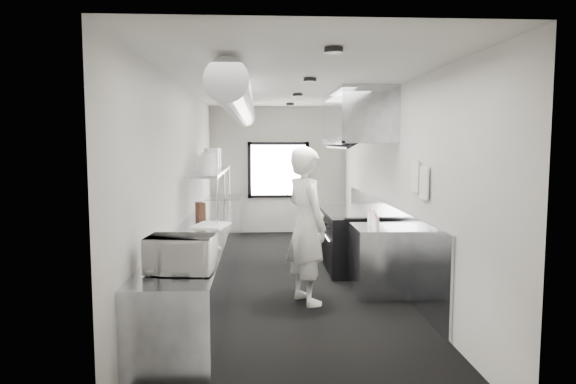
{
  "coord_description": "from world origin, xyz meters",
  "views": [
    {
      "loc": [
        -0.42,
        -7.26,
        2.02
      ],
      "look_at": [
        -0.02,
        -0.2,
        1.32
      ],
      "focal_mm": 31.66,
      "sensor_mm": 36.0,
      "label": 1
    }
  ],
  "objects": [
    {
      "name": "deli_tub_a",
      "position": [
        -1.3,
        -2.47,
        0.95
      ],
      "size": [
        0.17,
        0.17,
        0.11
      ],
      "primitive_type": "cylinder",
      "rotation": [
        0.0,
        0.0,
        0.12
      ],
      "color": "#AEBBAC",
      "rests_on": "prep_counter"
    },
    {
      "name": "notice_sheet_a",
      "position": [
        1.47,
        -1.2,
        1.6
      ],
      "size": [
        0.02,
        0.28,
        0.38
      ],
      "primitive_type": "cube",
      "color": "silver",
      "rests_on": "wall_right"
    },
    {
      "name": "ceiling",
      "position": [
        0.0,
        0.0,
        2.8
      ],
      "size": [
        3.0,
        8.0,
        0.01
      ],
      "primitive_type": "cube",
      "color": "beige",
      "rests_on": "wall_back"
    },
    {
      "name": "exhaust_hood",
      "position": [
        1.1,
        0.7,
        2.39
      ],
      "size": [
        0.81,
        2.2,
        0.88
      ],
      "color": "#8F939D",
      "rests_on": "ceiling"
    },
    {
      "name": "wall_cladding",
      "position": [
        1.48,
        0.3,
        0.55
      ],
      "size": [
        0.03,
        5.5,
        1.1
      ],
      "primitive_type": "cube",
      "color": "#8F939D",
      "rests_on": "wall_right"
    },
    {
      "name": "service_window",
      "position": [
        0.0,
        3.96,
        1.4
      ],
      "size": [
        1.36,
        0.05,
        1.25
      ],
      "color": "white",
      "rests_on": "wall_back"
    },
    {
      "name": "plate_stack_a",
      "position": [
        -1.21,
        0.28,
        1.7
      ],
      "size": [
        0.28,
        0.28,
        0.26
      ],
      "primitive_type": "cylinder",
      "rotation": [
        0.0,
        0.0,
        -0.32
      ],
      "color": "silver",
      "rests_on": "pass_shelf"
    },
    {
      "name": "floor",
      "position": [
        0.0,
        0.0,
        0.0
      ],
      "size": [
        3.0,
        8.0,
        0.01
      ],
      "primitive_type": "cube",
      "color": "black",
      "rests_on": "ground"
    },
    {
      "name": "pastry",
      "position": [
        -1.01,
        -1.48,
        0.96
      ],
      "size": [
        0.08,
        0.08,
        0.08
      ],
      "primitive_type": "sphere",
      "color": "tan",
      "rests_on": "small_plate"
    },
    {
      "name": "squeeze_bottle_c",
      "position": [
        1.09,
        -0.68,
        1.0
      ],
      "size": [
        0.08,
        0.08,
        0.19
      ],
      "primitive_type": "cylinder",
      "rotation": [
        0.0,
        0.0,
        -0.24
      ],
      "color": "white",
      "rests_on": "bottle_station"
    },
    {
      "name": "small_plate",
      "position": [
        -1.01,
        -1.48,
        0.91
      ],
      "size": [
        0.24,
        0.24,
        0.02
      ],
      "primitive_type": "cylinder",
      "rotation": [
        0.0,
        0.0,
        0.29
      ],
      "color": "silver",
      "rests_on": "prep_counter"
    },
    {
      "name": "pass_shelf",
      "position": [
        -1.19,
        1.0,
        1.54
      ],
      "size": [
        0.45,
        3.0,
        0.68
      ],
      "color": "#8F939D",
      "rests_on": "prep_counter"
    },
    {
      "name": "squeeze_bottle_b",
      "position": [
        1.07,
        -0.88,
        0.98
      ],
      "size": [
        0.05,
        0.05,
        0.16
      ],
      "primitive_type": "cylinder",
      "rotation": [
        0.0,
        0.0,
        -0.03
      ],
      "color": "white",
      "rests_on": "bottle_station"
    },
    {
      "name": "wall_left",
      "position": [
        -1.5,
        0.0,
        1.4
      ],
      "size": [
        0.02,
        8.0,
        2.8
      ],
      "primitive_type": "cube",
      "color": "beige",
      "rests_on": "floor"
    },
    {
      "name": "far_work_table",
      "position": [
        -1.15,
        3.2,
        0.45
      ],
      "size": [
        0.7,
        1.2,
        0.9
      ],
      "primitive_type": "cube",
      "color": "#8F939D",
      "rests_on": "floor"
    },
    {
      "name": "plate_stack_c",
      "position": [
        -1.22,
        1.32,
        1.74
      ],
      "size": [
        0.31,
        0.31,
        0.34
      ],
      "primitive_type": "cylinder",
      "rotation": [
        0.0,
        0.0,
        -0.33
      ],
      "color": "silver",
      "rests_on": "pass_shelf"
    },
    {
      "name": "notice_sheet_b",
      "position": [
        1.47,
        -1.55,
        1.55
      ],
      "size": [
        0.02,
        0.28,
        0.38
      ],
      "primitive_type": "cube",
      "color": "silver",
      "rests_on": "wall_right"
    },
    {
      "name": "hvac_duct",
      "position": [
        -0.7,
        0.4,
        2.55
      ],
      "size": [
        0.4,
        6.4,
        0.4
      ],
      "primitive_type": "cylinder",
      "rotation": [
        1.57,
        0.0,
        0.0
      ],
      "color": "#9A9EA2",
      "rests_on": "ceiling"
    },
    {
      "name": "range",
      "position": [
        1.04,
        0.7,
        0.47
      ],
      "size": [
        0.88,
        1.6,
        0.94
      ],
      "color": "black",
      "rests_on": "floor"
    },
    {
      "name": "prep_counter",
      "position": [
        -1.15,
        -0.5,
        0.45
      ],
      "size": [
        0.7,
        6.0,
        0.9
      ],
      "primitive_type": "cube",
      "color": "#8F939D",
      "rests_on": "floor"
    },
    {
      "name": "cutting_board",
      "position": [
        -1.07,
        -0.48,
        0.91
      ],
      "size": [
        0.52,
        0.62,
        0.02
      ],
      "primitive_type": "cube",
      "rotation": [
        0.0,
        0.0,
        -0.24
      ],
      "color": "white",
      "rests_on": "prep_counter"
    },
    {
      "name": "plate_stack_d",
      "position": [
        -1.21,
        1.79,
        1.74
      ],
      "size": [
        0.29,
        0.29,
        0.34
      ],
      "primitive_type": "cylinder",
      "rotation": [
        0.0,
        0.0,
        0.39
      ],
      "color": "silver",
      "rests_on": "pass_shelf"
    },
    {
      "name": "newspaper",
      "position": [
        -1.03,
        -1.85,
        0.91
      ],
      "size": [
        0.42,
        0.47,
        0.01
      ],
      "primitive_type": "cube",
      "rotation": [
        0.0,
        0.0,
        0.26
      ],
      "color": "silver",
      "rests_on": "prep_counter"
    },
    {
      "name": "microwave",
      "position": [
        -1.1,
        -2.93,
        1.06
      ],
      "size": [
        0.57,
        0.46,
        0.31
      ],
      "primitive_type": "imported",
      "rotation": [
        0.0,
        0.0,
        -0.11
      ],
      "color": "white",
      "rests_on": "prep_counter"
    },
    {
      "name": "wall_front",
      "position": [
        0.0,
        -4.0,
        1.4
      ],
      "size": [
        3.0,
        0.02,
        2.8
      ],
      "primitive_type": "cube",
      "color": "beige",
      "rests_on": "floor"
    },
    {
      "name": "squeeze_bottle_d",
      "position": [
        1.06,
        -0.57,
        1.0
      ],
      "size": [
        0.08,
        0.08,
        0.19
      ],
      "primitive_type": "cylinder",
      "rotation": [
        0.0,
        0.0,
        -0.28
      ],
      "color": "white",
      "rests_on": "bottle_station"
    },
    {
      "name": "deli_tub_b",
      "position": [
        -1.34,
        -2.35,
        0.95
      ],
      "size": [
        0.16,
        0.16,
        0.1
      ],
      "primitive_type": "cylinder",
      "rotation": [
        0.0,
        0.0,
        -0.15
      ],
      "color": "#AEBBAC",
      "rests_on": "prep_counter"
    },
    {
      "name": "wall_right",
      "position": [
        1.5,
        0.0,
        1.4
      ],
      "size": [
        0.02,
        8.0,
        2.8
      ],
      "primitive_type": "cube",
      "color": "beige",
      "rests_on": "floor"
    },
    {
      "name": "squeeze_bottle_e",
      "position": [
        1.11,
        -0.4,
        0.98
      ],
      "size": [
        0.07,
        0.07,
        0.16
      ],
      "primitive_type": "cylinder",
      "rotation": [
        0.0,
        0.0,
        0.35
      ],
      "color": "white",
      "rests_on": "bottle_station"
    },
    {
      "name": "plate_stack_b",
      "position": [
        -1.21,
        0.72,
        1.71
      ],
      "size": [
        0.25,
        0.25,
        0.29
      ],
      "primitive_type": "cylinder",
      "rotation": [
        0.0,
        0.0,
        0.16
      ],
      "color": "silver",
      "rests_on": "pass_shelf"
    },
    {
      "name": "line_cook",
      "position": [
        0.16,
        -1.02,
        0.98
      ],
      "size": [
        0.72,
        0.85,
        1.96
      ],
      "primitive_type": "imported",
      "rotation": [
        0.0,
        0.0,
        1.99
      ],
      "color": "white",
      "rests_on": "floor"
    },
    {
      "name": "knife_block",
      "position": [
        -1.29,
        0.24,
        1.01
      ],
      "size": [
        0.17,
        0.23,
        0.23
      ],
      "primitive_type": "cube",
      "rotation": [
        0.0,
        0.0,
        0.43
      ],
      "color": "#4D271B",
      "rests_on": "prep_counter"
    },
    {
      "name": "squeeze_bottle_a",
      "position": [
        1.06,
        -0.99,
        0.98
      ],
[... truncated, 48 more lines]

